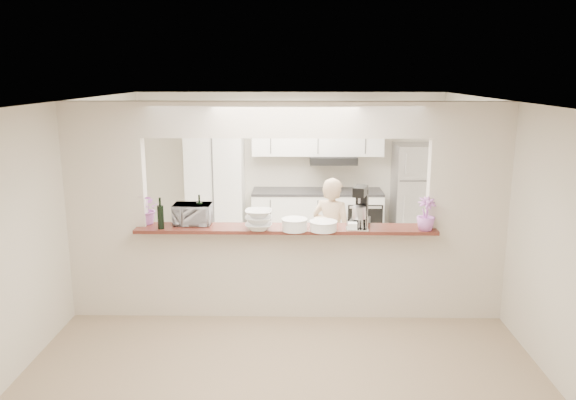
{
  "coord_description": "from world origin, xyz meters",
  "views": [
    {
      "loc": [
        0.14,
        -6.2,
        2.8
      ],
      "look_at": [
        0.02,
        0.3,
        1.32
      ],
      "focal_mm": 35.0,
      "sensor_mm": 36.0,
      "label": 1
    }
  ],
  "objects_px": {
    "toaster_oven": "(193,214)",
    "person": "(332,235)",
    "refrigerator": "(417,197)",
    "stand_mixer": "(360,207)"
  },
  "relations": [
    {
      "from": "refrigerator",
      "to": "person",
      "type": "relative_size",
      "value": 1.14
    },
    {
      "from": "refrigerator",
      "to": "toaster_oven",
      "type": "bearing_deg",
      "value": -140.26
    },
    {
      "from": "refrigerator",
      "to": "stand_mixer",
      "type": "xyz_separation_m",
      "value": [
        -1.2,
        -2.59,
        0.44
      ]
    },
    {
      "from": "refrigerator",
      "to": "person",
      "type": "xyz_separation_m",
      "value": [
        -1.47,
        -1.84,
        -0.1
      ]
    },
    {
      "from": "refrigerator",
      "to": "toaster_oven",
      "type": "distance_m",
      "value": 4.08
    },
    {
      "from": "stand_mixer",
      "to": "person",
      "type": "height_order",
      "value": "stand_mixer"
    },
    {
      "from": "toaster_oven",
      "to": "person",
      "type": "bearing_deg",
      "value": 24.74
    },
    {
      "from": "toaster_oven",
      "to": "refrigerator",
      "type": "bearing_deg",
      "value": 39.72
    },
    {
      "from": "toaster_oven",
      "to": "person",
      "type": "distance_m",
      "value": 1.88
    },
    {
      "from": "toaster_oven",
      "to": "person",
      "type": "relative_size",
      "value": 0.29
    }
  ]
}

